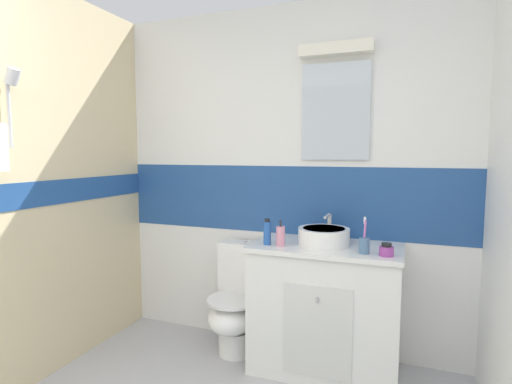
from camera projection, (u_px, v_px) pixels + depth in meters
wall_back_tiled at (287, 178)px, 2.96m from camera, size 3.20×0.20×2.50m
vanity_cabinet at (325, 308)px, 2.63m from camera, size 0.96×0.54×0.85m
sink_basin at (324, 236)px, 2.59m from camera, size 0.33×0.38×0.18m
toilet at (237, 302)px, 2.88m from camera, size 0.37×0.50×0.80m
toothbrush_cup at (364, 244)px, 2.37m from camera, size 0.06×0.06×0.22m
soap_dispenser at (280, 236)px, 2.56m from camera, size 0.06×0.06×0.17m
hair_gel_jar at (386, 250)px, 2.31m from camera, size 0.08×0.08×0.08m
deodorant_spray_can at (268, 233)px, 2.59m from camera, size 0.05×0.05×0.17m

